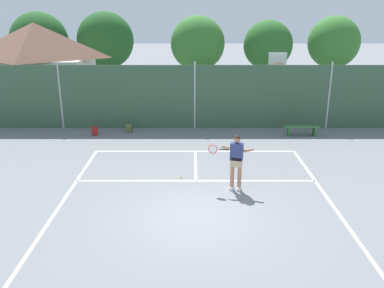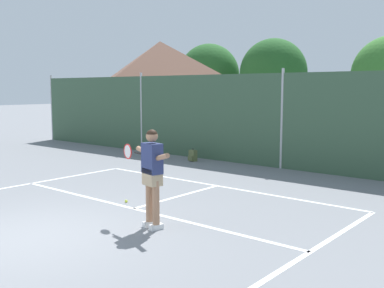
{
  "view_description": "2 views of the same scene",
  "coord_description": "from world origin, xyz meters",
  "views": [
    {
      "loc": [
        -0.13,
        -10.34,
        5.62
      ],
      "look_at": [
        -0.19,
        3.48,
        1.0
      ],
      "focal_mm": 37.98,
      "sensor_mm": 36.0,
      "label": 1
    },
    {
      "loc": [
        7.1,
        -4.08,
        2.6
      ],
      "look_at": [
        0.76,
        3.54,
        1.38
      ],
      "focal_mm": 42.38,
      "sensor_mm": 36.0,
      "label": 2
    }
  ],
  "objects": [
    {
      "name": "court_markings",
      "position": [
        0.0,
        0.65,
        0.0
      ],
      "size": [
        8.3,
        11.1,
        0.01
      ],
      "color": "white",
      "rests_on": "ground"
    },
    {
      "name": "tennis_player",
      "position": [
        1.27,
        1.77,
        1.11
      ],
      "size": [
        1.43,
        0.34,
        1.85
      ],
      "color": "silver",
      "rests_on": "ground"
    },
    {
      "name": "ground_plane",
      "position": [
        0.0,
        0.0,
        0.0
      ],
      "size": [
        120.0,
        120.0,
        0.0
      ],
      "primitive_type": "plane",
      "color": "slate"
    },
    {
      "name": "chainlink_fence",
      "position": [
        -0.0,
        9.0,
        1.55
      ],
      "size": [
        26.09,
        0.09,
        3.24
      ],
      "color": "#38563D",
      "rests_on": "ground"
    },
    {
      "name": "backpack_red",
      "position": [
        -4.67,
        7.81,
        0.19
      ],
      "size": [
        0.32,
        0.29,
        0.46
      ],
      "color": "maroon",
      "rests_on": "ground"
    },
    {
      "name": "treeline_backdrop",
      "position": [
        -1.5,
        19.39,
        3.32
      ],
      "size": [
        24.89,
        3.68,
        5.47
      ],
      "color": "brown",
      "rests_on": "ground"
    },
    {
      "name": "clubhouse_building",
      "position": [
        -8.72,
        12.46,
        2.54
      ],
      "size": [
        5.96,
        4.35,
        4.91
      ],
      "color": "beige",
      "rests_on": "ground"
    },
    {
      "name": "tennis_ball",
      "position": [
        -0.53,
        2.73,
        0.03
      ],
      "size": [
        0.07,
        0.07,
        0.07
      ],
      "primitive_type": "sphere",
      "color": "#CCE033",
      "rests_on": "ground"
    },
    {
      "name": "backpack_olive",
      "position": [
        -3.14,
        8.27,
        0.19
      ],
      "size": [
        0.31,
        0.28,
        0.46
      ],
      "color": "#566038",
      "rests_on": "ground"
    }
  ]
}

